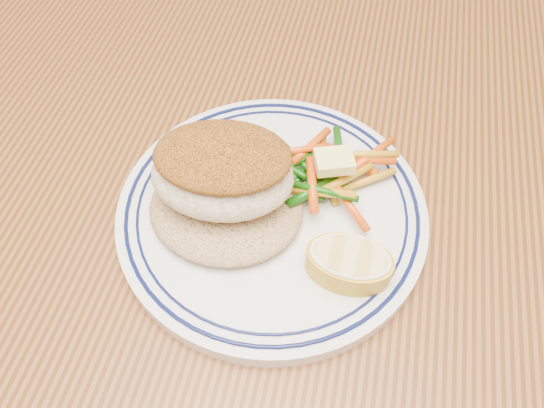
{
  "coord_description": "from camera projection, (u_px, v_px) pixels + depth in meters",
  "views": [
    {
      "loc": [
        0.01,
        -0.24,
        1.11
      ],
      "look_at": [
        -0.05,
        -0.01,
        0.77
      ],
      "focal_mm": 35.0,
      "sensor_mm": 36.0,
      "label": 1
    }
  ],
  "objects": [
    {
      "name": "rice_pilaf",
      "position": [
        226.0,
        205.0,
        0.41
      ],
      "size": [
        0.12,
        0.11,
        0.02
      ],
      "primitive_type": "ellipsoid",
      "color": "#9C7A4E",
      "rests_on": "plate"
    },
    {
      "name": "butter_pat",
      "position": [
        334.0,
        161.0,
        0.41
      ],
      "size": [
        0.04,
        0.03,
        0.01
      ],
      "primitive_type": "cube",
      "rotation": [
        0.0,
        0.0,
        0.35
      ],
      "color": "#FFEF7C",
      "rests_on": "vegetable_pile"
    },
    {
      "name": "vegetable_pile",
      "position": [
        328.0,
        171.0,
        0.43
      ],
      "size": [
        0.11,
        0.1,
        0.03
      ],
      "color": "#C18C14",
      "rests_on": "plate"
    },
    {
      "name": "plate",
      "position": [
        272.0,
        212.0,
        0.43
      ],
      "size": [
        0.25,
        0.25,
        0.02
      ],
      "color": "silver",
      "rests_on": "dining_table"
    },
    {
      "name": "lemon_wedge",
      "position": [
        349.0,
        263.0,
        0.38
      ],
      "size": [
        0.07,
        0.06,
        0.02
      ],
      "color": "gold",
      "rests_on": "plate"
    },
    {
      "name": "fish_fillet",
      "position": [
        222.0,
        171.0,
        0.39
      ],
      "size": [
        0.12,
        0.09,
        0.05
      ],
      "color": "beige",
      "rests_on": "rice_pilaf"
    },
    {
      "name": "dining_table",
      "position": [
        319.0,
        278.0,
        0.51
      ],
      "size": [
        1.5,
        0.9,
        0.75
      ],
      "color": "#4F290F",
      "rests_on": "ground"
    }
  ]
}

